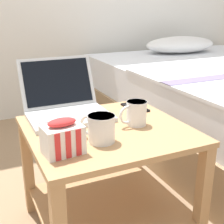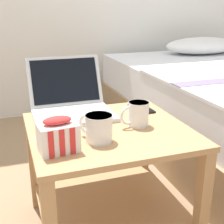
% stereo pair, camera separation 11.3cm
% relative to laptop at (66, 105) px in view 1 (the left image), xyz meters
% --- Properties ---
extents(bedside_table, '(0.61, 0.58, 0.47)m').
position_rel_laptop_xyz_m(bedside_table, '(0.10, -0.21, -0.21)').
color(bedside_table, tan).
rests_on(bedside_table, ground_plane).
extents(laptop, '(0.34, 0.33, 0.23)m').
position_rel_laptop_xyz_m(laptop, '(0.00, 0.00, 0.00)').
color(laptop, '#B7BABC').
rests_on(laptop, bedside_table).
extents(mug_front_left, '(0.11, 0.13, 0.10)m').
position_rel_laptop_xyz_m(mug_front_left, '(0.03, -0.32, 0.01)').
color(mug_front_left, white).
rests_on(mug_front_left, bedside_table).
extents(mug_front_right, '(0.13, 0.08, 0.10)m').
position_rel_laptop_xyz_m(mug_front_right, '(0.22, -0.23, 0.01)').
color(mug_front_right, white).
rests_on(mug_front_right, bedside_table).
extents(snack_bag, '(0.13, 0.10, 0.12)m').
position_rel_laptop_xyz_m(snack_bag, '(-0.12, -0.35, 0.01)').
color(snack_bag, white).
rests_on(snack_bag, bedside_table).
extents(cell_phone, '(0.08, 0.15, 0.01)m').
position_rel_laptop_xyz_m(cell_phone, '(0.32, -0.04, -0.04)').
color(cell_phone, black).
rests_on(cell_phone, bedside_table).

